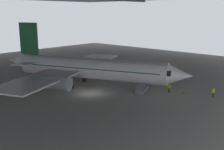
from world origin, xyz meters
name	(u,v)px	position (x,y,z in m)	size (l,w,h in m)	color
ground_plane	(90,93)	(0.00, 0.00, 0.00)	(110.00, 110.00, 0.00)	gray
airplane_main	(88,68)	(2.78, 3.41, 3.44)	(34.90, 35.06, 11.39)	white
boarding_stairs	(142,87)	(6.93, -5.80, 0.73)	(4.41, 2.80, 4.64)	slate
crew_worker_near_nose	(213,92)	(11.52, -16.31, 0.93)	(0.55, 0.25, 1.63)	#232838
crew_worker_by_stairs	(169,87)	(9.17, -9.69, 0.96)	(0.23, 0.55, 1.68)	#232838
traffic_cone_orange	(184,92)	(10.50, -11.72, 0.29)	(0.36, 0.36, 0.60)	black
baggage_tug	(63,72)	(5.70, 14.38, 0.53)	(1.59, 2.36, 0.90)	yellow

